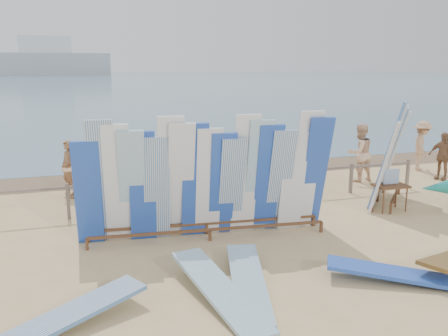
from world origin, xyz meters
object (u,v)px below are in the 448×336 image
object	(u,v)px
side_surfboard_rack	(389,158)
vendor_table	(390,197)
beach_chair_right	(266,180)
beachgoer_7	(293,153)
beachgoer_2	(75,171)
beachgoer_1	(69,168)
beachgoer_8	(360,153)
flat_board_e	(60,331)
main_surfboard_rack	(208,183)
beachgoer_3	(196,159)
stroller	(254,177)
flat_board_a	(219,300)
beachgoer_10	(443,156)
flat_board_d	(405,283)
beachgoer_11	(102,154)
beachgoer_6	(295,165)
beach_chair_left	(223,191)
beachgoer_extra_0	(422,146)
beachgoer_5	(171,157)
flat_board_b	(248,287)

from	to	relation	value
side_surfboard_rack	vendor_table	xyz separation A→B (m)	(-0.36, -0.63, -0.90)
beach_chair_right	beachgoer_7	world-z (taller)	beachgoer_7
vendor_table	beachgoer_2	distance (m)	8.71
beachgoer_1	beachgoer_8	size ratio (longest dim) A/B	0.85
flat_board_e	beachgoer_1	xyz separation A→B (m)	(0.15, 7.66, 0.81)
main_surfboard_rack	beachgoer_1	world-z (taller)	main_surfboard_rack
beachgoer_3	stroller	bearing A→B (deg)	-28.18
flat_board_a	beachgoer_2	size ratio (longest dim) A/B	1.72
beachgoer_10	beachgoer_7	distance (m)	4.90
flat_board_d	beachgoer_11	distance (m)	11.01
flat_board_d	beachgoer_8	distance (m)	7.63
beachgoer_1	beachgoer_11	xyz separation A→B (m)	(1.08, 2.13, -0.03)
side_surfboard_rack	beachgoer_8	size ratio (longest dim) A/B	1.51
beachgoer_3	flat_board_a	bearing A→B (deg)	-93.49
flat_board_a	beachgoer_2	distance (m)	7.48
vendor_table	beachgoer_1	distance (m)	9.03
flat_board_d	beachgoer_8	xyz separation A→B (m)	(3.44, 6.75, 0.95)
beachgoer_6	beachgoer_11	bearing A→B (deg)	-69.04
main_surfboard_rack	beachgoer_8	world-z (taller)	main_surfboard_rack
flat_board_e	beachgoer_2	distance (m)	7.34
beachgoer_10	beachgoer_3	bearing A→B (deg)	-125.04
flat_board_e	beach_chair_left	world-z (taller)	beach_chair_left
main_surfboard_rack	beachgoer_7	world-z (taller)	main_surfboard_rack
beachgoer_11	beachgoer_6	size ratio (longest dim) A/B	0.93
vendor_table	beachgoer_8	bearing A→B (deg)	72.73
flat_board_a	beach_chair_left	xyz separation A→B (m)	(1.84, 5.64, 0.25)
beachgoer_8	beachgoer_3	distance (m)	5.32
flat_board_e	beachgoer_extra_0	size ratio (longest dim) A/B	1.50
beachgoer_2	beachgoer_8	bearing A→B (deg)	156.47
beachgoer_8	stroller	bearing A→B (deg)	-5.62
main_surfboard_rack	beachgoer_1	bearing A→B (deg)	127.72
side_surfboard_rack	stroller	size ratio (longest dim) A/B	2.71
beachgoer_extra_0	beachgoer_11	xyz separation A→B (m)	(-11.02, 2.53, -0.12)
beach_chair_left	beachgoer_extra_0	xyz separation A→B (m)	(7.97, 1.46, 0.65)
beachgoer_2	beachgoer_11	distance (m)	2.66
vendor_table	beachgoer_5	world-z (taller)	beachgoer_5
beachgoer_10	beachgoer_11	world-z (taller)	beachgoer_10
flat_board_e	beachgoer_10	xyz separation A→B (m)	(11.95, 5.89, 0.80)
beach_chair_left	beachgoer_3	xyz separation A→B (m)	(-0.32, 1.74, 0.61)
flat_board_d	beach_chair_right	xyz separation A→B (m)	(0.18, 6.82, 0.26)
vendor_table	beachgoer_8	size ratio (longest dim) A/B	0.59
main_surfboard_rack	flat_board_d	bearing A→B (deg)	-44.68
stroller	beachgoer_6	bearing A→B (deg)	-10.39
main_surfboard_rack	side_surfboard_rack	size ratio (longest dim) A/B	1.95
beachgoer_6	flat_board_d	bearing A→B (deg)	49.34
beach_chair_left	stroller	bearing A→B (deg)	22.70
vendor_table	beach_chair_right	xyz separation A→B (m)	(-2.21, 3.13, -0.11)
side_surfboard_rack	beachgoer_5	xyz separation A→B (m)	(-5.24, 3.95, -0.41)
beachgoer_3	flat_board_b	bearing A→B (deg)	-89.17
flat_board_d	beachgoer_3	bearing A→B (deg)	43.15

